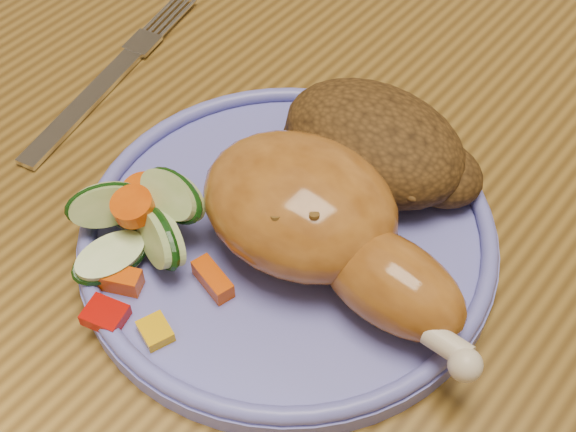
% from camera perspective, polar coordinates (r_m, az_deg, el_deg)
% --- Properties ---
extents(dining_table, '(0.90, 1.40, 0.75)m').
position_cam_1_polar(dining_table, '(0.56, 7.20, -5.37)').
color(dining_table, brown).
rests_on(dining_table, ground).
extents(plate, '(0.24, 0.24, 0.01)m').
position_cam_1_polar(plate, '(0.47, 0.00, -1.61)').
color(plate, '#6365C7').
rests_on(plate, dining_table).
extents(plate_rim, '(0.24, 0.24, 0.01)m').
position_cam_1_polar(plate_rim, '(0.46, 0.00, -0.78)').
color(plate_rim, '#6365C7').
rests_on(plate_rim, plate).
extents(chicken_leg, '(0.19, 0.10, 0.06)m').
position_cam_1_polar(chicken_leg, '(0.44, 2.36, -0.49)').
color(chicken_leg, '#A96523').
rests_on(chicken_leg, plate).
extents(rice_pilaf, '(0.13, 0.09, 0.05)m').
position_cam_1_polar(rice_pilaf, '(0.49, 6.40, 5.03)').
color(rice_pilaf, '#4A2F12').
rests_on(rice_pilaf, plate).
extents(vegetable_pile, '(0.11, 0.10, 0.05)m').
position_cam_1_polar(vegetable_pile, '(0.46, -10.60, -0.70)').
color(vegetable_pile, '#A50A05').
rests_on(vegetable_pile, plate).
extents(fork, '(0.05, 0.17, 0.00)m').
position_cam_1_polar(fork, '(0.59, -12.68, 9.47)').
color(fork, silver).
rests_on(fork, dining_table).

